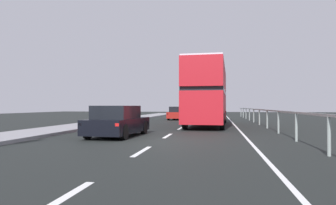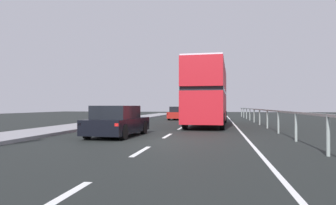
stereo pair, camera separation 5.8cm
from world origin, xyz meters
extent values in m
cube|color=black|center=(0.00, 0.00, -0.05)|extent=(73.68, 120.00, 0.10)
cube|color=gray|center=(-6.57, 0.00, 0.07)|extent=(2.70, 80.00, 0.14)
cube|color=silver|center=(0.00, -8.07, 0.00)|extent=(0.16, 2.14, 0.01)
cube|color=silver|center=(0.00, -3.21, 0.00)|extent=(0.16, 2.14, 0.01)
cube|color=silver|center=(0.00, 1.65, 0.00)|extent=(0.16, 2.14, 0.01)
cube|color=silver|center=(0.00, 6.51, 0.00)|extent=(0.16, 2.14, 0.01)
cube|color=silver|center=(0.00, 11.37, 0.00)|extent=(0.16, 2.14, 0.01)
cube|color=silver|center=(0.00, 16.22, 0.00)|extent=(0.16, 2.14, 0.01)
cube|color=silver|center=(0.00, 21.08, 0.00)|extent=(0.16, 2.14, 0.01)
cube|color=silver|center=(0.00, 25.94, 0.00)|extent=(0.16, 2.14, 0.01)
cube|color=silver|center=(0.00, 30.80, 0.00)|extent=(0.16, 2.14, 0.01)
cube|color=silver|center=(3.52, 9.00, 0.00)|extent=(0.12, 46.00, 0.01)
cube|color=gray|center=(5.32, 9.00, 1.12)|extent=(0.08, 42.00, 0.08)
cylinder|color=gray|center=(5.32, -3.25, 0.56)|extent=(0.10, 0.10, 1.12)
cylinder|color=gray|center=(5.32, 0.25, 0.56)|extent=(0.10, 0.10, 1.12)
cylinder|color=gray|center=(5.32, 3.75, 0.56)|extent=(0.10, 0.10, 1.12)
cylinder|color=gray|center=(5.32, 7.25, 0.56)|extent=(0.10, 0.10, 1.12)
cylinder|color=gray|center=(5.32, 10.75, 0.56)|extent=(0.10, 0.10, 1.12)
cylinder|color=gray|center=(5.32, 14.25, 0.56)|extent=(0.10, 0.10, 1.12)
cylinder|color=gray|center=(5.32, 17.75, 0.56)|extent=(0.10, 0.10, 1.12)
cylinder|color=gray|center=(5.32, 21.25, 0.56)|extent=(0.10, 0.10, 1.12)
cylinder|color=gray|center=(5.32, 24.75, 0.56)|extent=(0.10, 0.10, 1.12)
cylinder|color=gray|center=(5.32, 28.25, 0.56)|extent=(0.10, 0.10, 1.12)
cube|color=#B21721|center=(1.60, 9.62, 1.30)|extent=(2.85, 10.67, 1.89)
cube|color=black|center=(1.60, 9.62, 2.36)|extent=(2.85, 10.25, 0.24)
cube|color=#B21721|center=(1.60, 9.62, 3.34)|extent=(2.85, 10.67, 1.72)
cube|color=silver|center=(1.60, 9.62, 4.25)|extent=(2.79, 10.46, 0.10)
cube|color=black|center=(1.82, 14.88, 1.39)|extent=(2.18, 0.13, 1.32)
cube|color=yellow|center=(1.82, 14.88, 3.77)|extent=(1.45, 0.10, 0.28)
cylinder|color=black|center=(0.65, 13.55, 0.50)|extent=(0.32, 1.01, 1.00)
cylinder|color=black|center=(2.87, 13.46, 0.50)|extent=(0.32, 1.01, 1.00)
cylinder|color=black|center=(0.34, 5.98, 0.50)|extent=(0.32, 1.01, 1.00)
cylinder|color=black|center=(2.56, 5.89, 0.50)|extent=(0.32, 1.01, 1.00)
cube|color=black|center=(-2.22, 1.13, 0.50)|extent=(2.01, 4.26, 0.64)
cube|color=black|center=(-2.23, 0.92, 1.11)|extent=(1.69, 2.38, 0.58)
cube|color=red|center=(-3.12, -0.88, 0.66)|extent=(0.16, 0.07, 0.12)
cube|color=red|center=(-1.55, -0.97, 0.66)|extent=(0.16, 0.07, 0.12)
cylinder|color=black|center=(-2.94, 2.55, 0.32)|extent=(0.24, 0.65, 0.64)
cylinder|color=black|center=(-1.33, 2.46, 0.32)|extent=(0.24, 0.65, 0.64)
cylinder|color=black|center=(-3.10, -0.21, 0.32)|extent=(0.24, 0.65, 0.64)
cylinder|color=black|center=(-1.49, -0.30, 0.32)|extent=(0.24, 0.65, 0.64)
cube|color=maroon|center=(-1.60, 18.53, 0.48)|extent=(1.93, 4.39, 0.61)
cube|color=black|center=(-1.61, 18.32, 1.06)|extent=(1.63, 2.44, 0.54)
cube|color=red|center=(-2.46, 16.44, 0.63)|extent=(0.16, 0.07, 0.12)
cube|color=red|center=(-0.92, 16.37, 0.63)|extent=(0.16, 0.07, 0.12)
cylinder|color=black|center=(-2.33, 20.03, 0.32)|extent=(0.23, 0.65, 0.64)
cylinder|color=black|center=(-0.75, 19.96, 0.32)|extent=(0.23, 0.65, 0.64)
cylinder|color=black|center=(-2.45, 17.11, 0.32)|extent=(0.23, 0.65, 0.64)
cylinder|color=black|center=(-0.87, 17.04, 0.32)|extent=(0.23, 0.65, 0.64)
camera|label=1|loc=(2.28, -12.22, 1.39)|focal=32.37mm
camera|label=2|loc=(2.34, -12.21, 1.39)|focal=32.37mm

